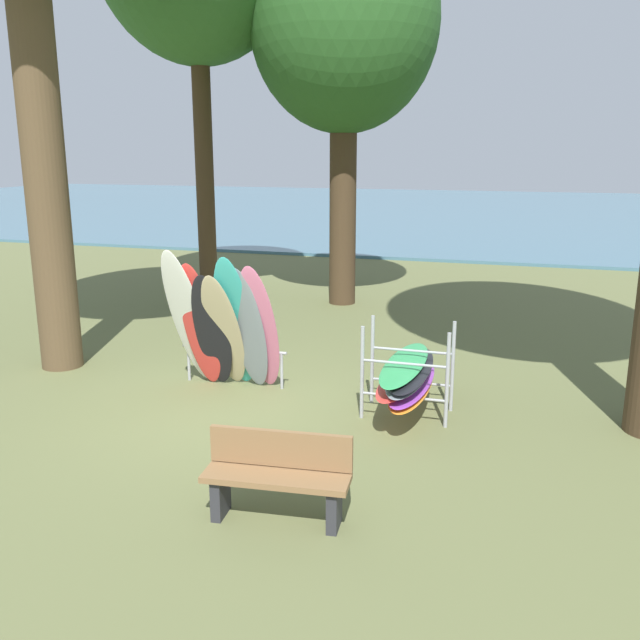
{
  "coord_description": "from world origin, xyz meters",
  "views": [
    {
      "loc": [
        3.88,
        -8.22,
        3.47
      ],
      "look_at": [
        1.12,
        0.86,
        1.1
      ],
      "focal_mm": 38.83,
      "sensor_mm": 36.0,
      "label": 1
    }
  ],
  "objects": [
    {
      "name": "ground_plane",
      "position": [
        0.0,
        0.0,
        0.0
      ],
      "size": [
        80.0,
        80.0,
        0.0
      ],
      "primitive_type": "plane",
      "color": "#60663D"
    },
    {
      "name": "park_bench",
      "position": [
        1.75,
        -2.58,
        0.45
      ],
      "size": [
        1.43,
        0.53,
        0.85
      ],
      "color": "#2D2D33",
      "rests_on": "ground"
    },
    {
      "name": "lake_water",
      "position": [
        0.0,
        31.25,
        0.05
      ],
      "size": [
        80.0,
        36.0,
        0.1
      ],
      "primitive_type": "cube",
      "color": "#477084",
      "rests_on": "ground"
    },
    {
      "name": "leaning_board_pile",
      "position": [
        -0.23,
        0.55,
        0.97
      ],
      "size": [
        1.66,
        1.11,
        2.15
      ],
      "color": "white",
      "rests_on": "ground"
    },
    {
      "name": "board_storage_rack",
      "position": [
        2.48,
        0.43,
        0.55
      ],
      "size": [
        1.15,
        2.13,
        1.25
      ],
      "color": "#9EA0A5",
      "rests_on": "ground"
    },
    {
      "name": "tree_far_left_back",
      "position": [
        -0.15,
        6.79,
        5.97
      ],
      "size": [
        4.0,
        4.0,
        8.35
      ],
      "color": "#42301E",
      "rests_on": "ground"
    }
  ]
}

